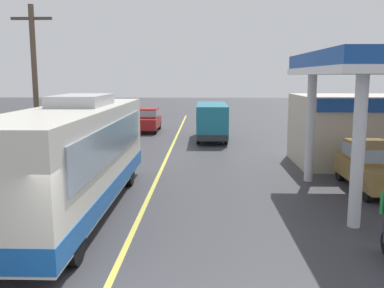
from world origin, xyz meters
name	(u,v)px	position (x,y,z in m)	size (l,w,h in m)	color
ground	(173,144)	(0.00, 20.00, 0.00)	(120.00, 120.00, 0.00)	#38383D
lane_divider_stripe	(166,159)	(0.00, 15.00, 0.00)	(0.16, 50.00, 0.01)	#D8CC4C
coach_bus_main	(75,159)	(-2.10, 6.20, 1.72)	(2.60, 11.04, 3.69)	silver
car_at_pump	(373,164)	(8.40, 9.11, 1.01)	(1.70, 4.20, 1.82)	olive
minibus_opposing_lane	(212,118)	(2.51, 21.94, 1.47)	(2.04, 6.13, 2.44)	teal
car_trailing_behind_bus	(148,119)	(-2.42, 26.22, 1.01)	(1.70, 4.20, 1.82)	maroon
utility_pole_roadside	(35,86)	(-5.59, 12.10, 3.88)	(1.80, 0.24, 7.40)	brown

